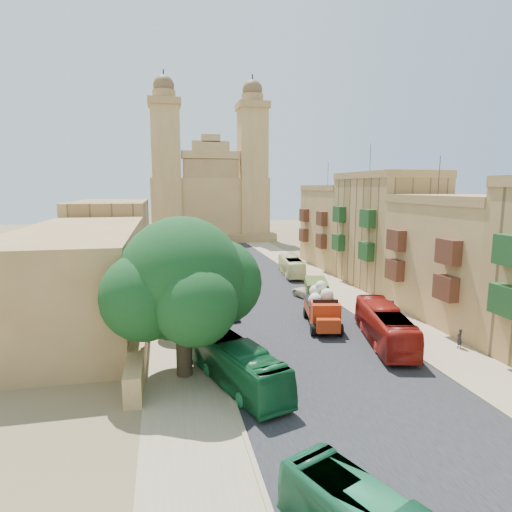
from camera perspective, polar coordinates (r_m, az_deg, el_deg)
name	(u,v)px	position (r m, az deg, el deg)	size (l,w,h in m)	color
ground	(347,388)	(27.57, 12.06, -16.84)	(260.00, 260.00, 0.00)	brown
road_surface	(249,282)	(54.86, -0.89, -3.47)	(14.00, 140.00, 0.01)	black
sidewalk_east	(319,279)	(57.44, 8.46, -3.00)	(5.00, 140.00, 0.01)	#968262
sidewalk_west	(174,285)	(53.85, -10.87, -3.88)	(5.00, 140.00, 0.01)	#968262
kerb_east	(301,279)	(56.61, 6.09, -3.07)	(0.25, 140.00, 0.12)	#968262
kerb_west	(194,284)	(53.94, -8.21, -3.72)	(0.25, 140.00, 0.12)	#968262
townhouse_b	(462,258)	(43.15, 25.77, -0.21)	(9.00, 14.00, 14.90)	#A07B48
townhouse_c	(385,229)	(54.61, 16.85, 3.42)	(9.00, 14.00, 17.40)	#AA834D
townhouse_d	(339,226)	(67.20, 11.03, 4.00)	(9.00, 14.00, 15.90)	#A07B48
west_wall	(146,300)	(43.96, -14.49, -5.76)	(1.00, 40.00, 1.80)	#A07B48
west_building_low	(81,274)	(41.90, -22.31, -2.26)	(10.00, 28.00, 8.40)	olive
west_building_mid	(113,235)	(67.27, -18.58, 2.71)	(10.00, 22.00, 10.00)	#AA834D
church	(208,198)	(101.68, -6.36, 7.70)	(28.00, 22.50, 36.30)	#A07B48
ficus_tree	(184,283)	(27.17, -9.61, -3.57)	(10.27, 9.45, 10.27)	#332719
street_tree_a	(172,294)	(35.55, -11.07, -5.04)	(3.28, 3.28, 5.05)	#332719
street_tree_b	(170,268)	(47.28, -11.41, -1.53)	(3.28, 3.28, 5.05)	#332719
street_tree_c	(168,254)	(59.17, -11.60, 0.28)	(2.98, 2.98, 4.58)	#332719
street_tree_d	(167,241)	(71.01, -11.74, 2.00)	(3.30, 3.30, 5.07)	#332719
red_truck	(322,307)	(37.79, 8.83, -6.78)	(3.76, 6.89, 3.83)	#AF2D0D
olive_pickup	(316,290)	(46.65, 8.01, -4.53)	(3.52, 5.53, 2.12)	#40541F
bus_green_north	(236,363)	(26.95, -2.74, -14.04)	(2.32, 9.93, 2.77)	#105128
bus_red_east	(384,325)	(34.89, 16.76, -8.86)	(2.41, 10.29, 2.87)	#9E1A12
bus_cream_east	(291,266)	(59.04, 4.72, -1.30)	(2.22, 9.48, 2.64)	#FDF7AF
car_blue_a	(227,310)	(40.18, -3.88, -7.18)	(1.68, 4.17, 1.42)	#507DC7
car_white_a	(241,279)	(53.96, -2.04, -3.05)	(1.26, 3.61, 1.19)	white
car_cream	(311,292)	(47.13, 7.39, -4.78)	(2.35, 5.09, 1.41)	beige
car_dkblue	(199,258)	(70.20, -7.57, -0.29)	(1.61, 3.95, 1.15)	#111241
car_white_b	(242,265)	(62.89, -1.92, -1.26)	(1.50, 3.74, 1.27)	silver
car_blue_b	(216,250)	(79.65, -5.35, 0.87)	(1.21, 3.47, 1.14)	#405EC3
pedestrian_a	(459,338)	(36.17, 25.49, -9.87)	(0.55, 0.36, 1.51)	#252327
pedestrian_c	(392,310)	(41.44, 17.70, -6.84)	(1.04, 0.43, 1.77)	#373738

